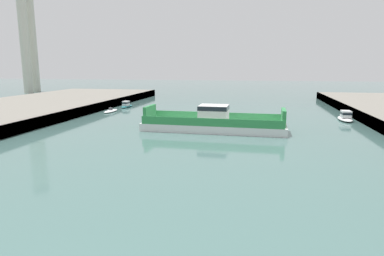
% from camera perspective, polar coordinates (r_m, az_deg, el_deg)
% --- Properties ---
extents(chain_ferry, '(20.30, 6.73, 3.62)m').
position_cam_1_polar(chain_ferry, '(47.36, 3.72, 0.90)').
color(chain_ferry, silver).
rests_on(chain_ferry, ground).
extents(moored_boat_near_left, '(1.77, 5.36, 0.87)m').
position_cam_1_polar(moored_boat_near_left, '(68.45, -13.76, 2.87)').
color(moored_boat_near_left, white).
rests_on(moored_boat_near_left, ground).
extents(moored_boat_mid_right, '(2.13, 5.83, 1.73)m').
position_cam_1_polar(moored_boat_mid_right, '(61.33, 24.82, 1.74)').
color(moored_boat_mid_right, white).
rests_on(moored_boat_mid_right, ground).
extents(moored_boat_far_left, '(1.67, 5.06, 1.42)m').
position_cam_1_polar(moored_boat_far_left, '(75.14, -11.19, 3.90)').
color(moored_boat_far_left, '#237075').
rests_on(moored_boat_far_left, ground).
extents(smokestack_distant_a, '(3.26, 3.26, 37.33)m').
position_cam_1_polar(smokestack_distant_a, '(131.36, -25.83, 14.25)').
color(smokestack_distant_a, beige).
rests_on(smokestack_distant_a, ground).
extents(smokestack_distant_b, '(3.12, 3.12, 35.60)m').
position_cam_1_polar(smokestack_distant_b, '(125.82, -26.88, 13.98)').
color(smokestack_distant_b, beige).
rests_on(smokestack_distant_b, ground).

